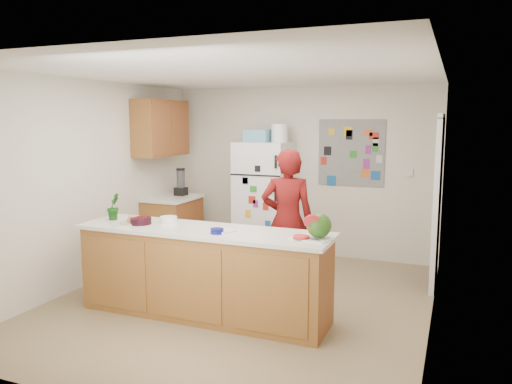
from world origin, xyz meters
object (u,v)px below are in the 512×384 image
at_px(cherry_bowl, 141,221).
at_px(person, 287,221).
at_px(watermelon, 319,226).
at_px(refrigerator, 264,200).

bearing_deg(cherry_bowl, person, 41.20).
height_order(person, cherry_bowl, person).
xyz_separation_m(person, cherry_bowl, (-1.27, -1.11, 0.11)).
bearing_deg(watermelon, person, 122.02).
bearing_deg(cherry_bowl, watermelon, 1.70).
bearing_deg(person, watermelon, 104.48).
bearing_deg(person, refrigerator, -76.20).
height_order(refrigerator, person, refrigerator).
xyz_separation_m(watermelon, cherry_bowl, (-1.92, -0.06, -0.09)).
distance_m(refrigerator, person, 1.54).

